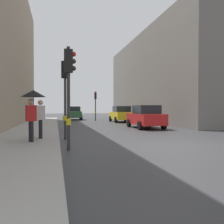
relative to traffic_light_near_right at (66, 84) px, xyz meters
name	(u,v)px	position (x,y,z in m)	size (l,w,h in m)	color
ground_plane	(175,145)	(4.33, -2.94, -2.73)	(120.00, 120.00, 0.00)	#38383A
sidewalk_kerb	(32,132)	(-1.86, 3.06, -2.65)	(3.09, 40.00, 0.16)	#A8A5A0
building_facade_right	(184,80)	(14.99, 14.58, 2.35)	(12.00, 24.31, 10.17)	slate
traffic_light_near_right	(66,84)	(0.00, 0.00, 0.00)	(0.44, 0.38, 3.96)	#2D2D2D
traffic_light_near_left	(69,79)	(0.00, -3.09, -0.12)	(0.43, 0.25, 3.79)	#2D2D2D
traffic_light_far_median	(95,100)	(4.26, 16.70, -0.25)	(0.24, 0.43, 3.59)	#2D2D2D
car_red_sedan	(145,117)	(6.21, 5.10, -1.85)	(2.05, 4.21, 1.76)	red
car_green_estate	(74,113)	(1.88, 19.81, -1.85)	(2.14, 4.26, 1.76)	#2D6038
car_yellow_taxi	(121,114)	(6.57, 13.33, -1.85)	(2.07, 4.23, 1.76)	yellow
pedestrian_with_umbrella	(33,101)	(-1.41, -1.56, -0.89)	(1.00, 1.00, 2.14)	black
pedestrian_with_black_backpack	(39,117)	(-1.20, -0.58, -1.57)	(0.63, 0.36, 1.77)	black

